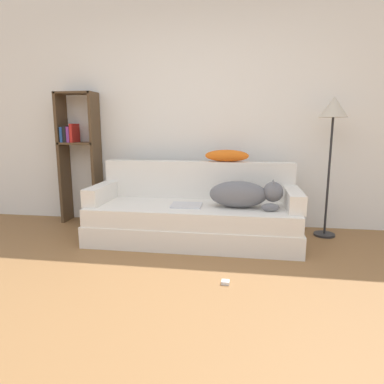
# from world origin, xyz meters

# --- Properties ---
(ground_plane) EXTENTS (20.00, 20.00, 0.00)m
(ground_plane) POSITION_xyz_m (0.00, 0.00, 0.00)
(ground_plane) COLOR olive
(wall_back) EXTENTS (6.84, 0.06, 2.70)m
(wall_back) POSITION_xyz_m (0.00, 2.31, 1.35)
(wall_back) COLOR white
(wall_back) RESTS_ON ground_plane
(couch) EXTENTS (2.15, 0.84, 0.39)m
(couch) POSITION_xyz_m (0.00, 1.59, 0.19)
(couch) COLOR silver
(couch) RESTS_ON ground_plane
(couch_backrest) EXTENTS (2.11, 0.15, 0.41)m
(couch_backrest) POSITION_xyz_m (0.00, 1.94, 0.60)
(couch_backrest) COLOR silver
(couch_backrest) RESTS_ON couch
(couch_arm_left) EXTENTS (0.15, 0.65, 0.18)m
(couch_arm_left) POSITION_xyz_m (-1.00, 1.59, 0.48)
(couch_arm_left) COLOR silver
(couch_arm_left) RESTS_ON couch
(couch_arm_right) EXTENTS (0.15, 0.65, 0.18)m
(couch_arm_right) POSITION_xyz_m (1.00, 1.59, 0.48)
(couch_arm_right) COLOR silver
(couch_arm_right) RESTS_ON couch
(dog) EXTENTS (0.72, 0.30, 0.28)m
(dog) POSITION_xyz_m (0.52, 1.54, 0.53)
(dog) COLOR slate
(dog) RESTS_ON couch
(laptop) EXTENTS (0.32, 0.26, 0.02)m
(laptop) POSITION_xyz_m (-0.06, 1.52, 0.40)
(laptop) COLOR silver
(laptop) RESTS_ON couch
(throw_pillow) EXTENTS (0.48, 0.18, 0.13)m
(throw_pillow) POSITION_xyz_m (0.32, 1.96, 0.87)
(throw_pillow) COLOR orange
(throw_pillow) RESTS_ON couch_backrest
(bookshelf) EXTENTS (0.47, 0.26, 1.58)m
(bookshelf) POSITION_xyz_m (-1.51, 2.13, 0.90)
(bookshelf) COLOR #4C3823
(bookshelf) RESTS_ON ground_plane
(floor_lamp) EXTENTS (0.28, 0.28, 1.49)m
(floor_lamp) POSITION_xyz_m (1.40, 1.98, 1.27)
(floor_lamp) COLOR #232326
(floor_lamp) RESTS_ON ground_plane
(power_adapter) EXTENTS (0.06, 0.06, 0.03)m
(power_adapter) POSITION_xyz_m (0.40, 0.63, 0.01)
(power_adapter) COLOR silver
(power_adapter) RESTS_ON ground_plane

